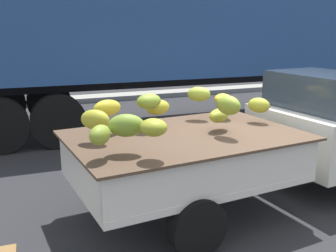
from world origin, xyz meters
The scene contains 4 objects.
ground centered at (0.00, 0.00, 0.00)m, with size 220.00×220.00×0.00m, color #28282B.
curb_strip centered at (0.00, 8.62, 0.08)m, with size 80.00×0.80×0.16m, color gray.
pickup_truck centered at (0.87, 0.18, 0.89)m, with size 5.02×2.21×1.70m.
semi_trailer centered at (1.43, 4.79, 2.54)m, with size 12.05×2.81×3.95m.
Camera 1 is at (-2.94, -4.15, 2.32)m, focal length 41.91 mm.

